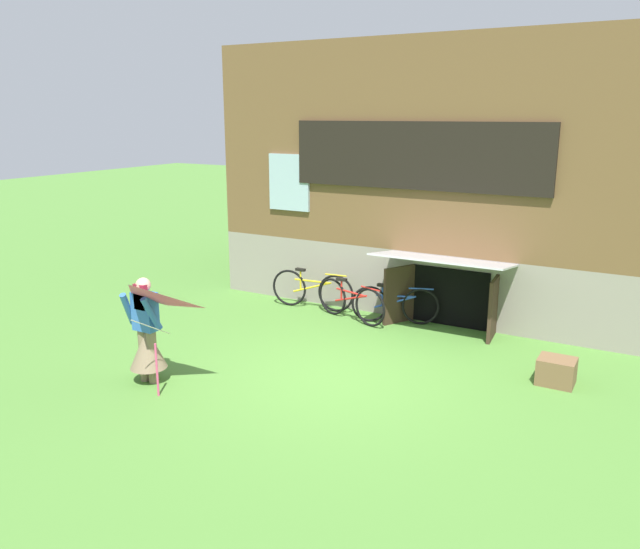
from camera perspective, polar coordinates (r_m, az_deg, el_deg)
name	(u,v)px	position (r m, az deg, el deg)	size (l,w,h in m)	color
ground_plane	(334,374)	(9.39, 1.27, -8.98)	(60.00, 60.00, 0.00)	#4C7F33
log_house	(459,172)	(13.80, 12.42, 8.97)	(8.38, 6.18, 5.02)	gray
person	(147,339)	(9.26, -15.32, -5.61)	(0.60, 0.52, 1.53)	#7F6B51
kite	(131,317)	(8.44, -16.66, -3.66)	(0.96, 1.10, 1.45)	#E54C7F
bicycle_blue	(395,304)	(11.56, 6.74, -2.69)	(1.52, 0.57, 0.73)	black
bicycle_red	(351,301)	(11.66, 2.77, -2.39)	(1.60, 0.53, 0.76)	black
bicycle_yellow	(312,290)	(12.33, -0.73, -1.38)	(1.72, 0.21, 0.78)	black
wooden_crate	(556,371)	(9.62, 20.49, -8.15)	(0.50, 0.43, 0.38)	brown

